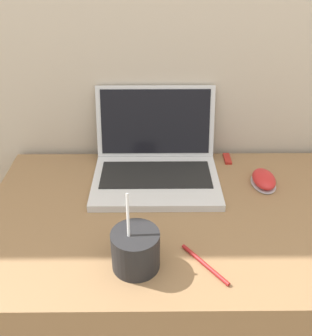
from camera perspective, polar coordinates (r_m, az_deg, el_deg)
name	(u,v)px	position (r m, az deg, el deg)	size (l,w,h in m)	color
desk	(181,312)	(1.30, 3.58, -20.07)	(1.04, 0.61, 0.78)	#936D47
laptop	(156,161)	(1.14, -0.04, 1.08)	(0.35, 0.32, 0.23)	silver
drink_cup	(136,249)	(0.85, -2.99, -11.69)	(0.10, 0.10, 0.18)	#232326
computer_mouse	(264,180)	(1.15, 15.37, -1.64)	(0.07, 0.11, 0.03)	#B2B2B7
usb_stick	(227,159)	(1.25, 10.29, 1.34)	(0.02, 0.06, 0.01)	#B2261E
pen	(205,264)	(0.88, 7.10, -13.69)	(0.09, 0.12, 0.01)	#A51E1E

